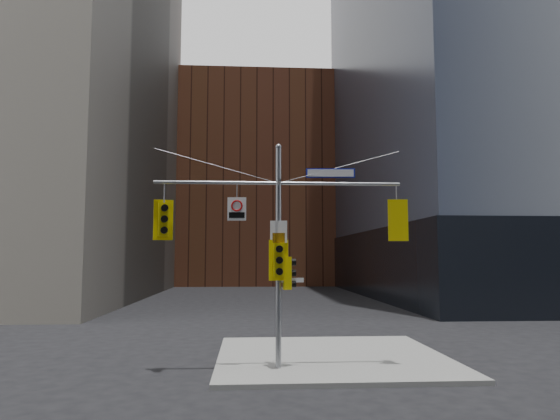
{
  "coord_description": "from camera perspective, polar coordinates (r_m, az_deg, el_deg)",
  "views": [
    {
      "loc": [
        -0.96,
        -14.0,
        3.6
      ],
      "look_at": [
        0.05,
        2.0,
        5.12
      ],
      "focal_mm": 32.0,
      "sensor_mm": 36.0,
      "label": 1
    }
  ],
  "objects": [
    {
      "name": "regulatory_sign_arm",
      "position": [
        16.05,
        -4.96,
        0.21
      ],
      "size": [
        0.6,
        0.09,
        0.75
      ],
      "rotation": [
        0.0,
        0.0,
        -0.07
      ],
      "color": "silver",
      "rests_on": "ground"
    },
    {
      "name": "signal_assembly",
      "position": [
        16.04,
        -0.18,
        -2.52
      ],
      "size": [
        8.0,
        0.8,
        7.3
      ],
      "color": "gray",
      "rests_on": "ground"
    },
    {
      "name": "podium_ne",
      "position": [
        54.36,
        28.72,
        -5.4
      ],
      "size": [
        36.4,
        36.4,
        6.0
      ],
      "primitive_type": "cube",
      "color": "black",
      "rests_on": "ground"
    },
    {
      "name": "regulatory_sign_pole",
      "position": [
        15.93,
        -0.16,
        -2.57
      ],
      "size": [
        0.54,
        0.09,
        0.71
      ],
      "rotation": [
        0.0,
        0.0,
        -0.12
      ],
      "color": "silver",
      "rests_on": "ground"
    },
    {
      "name": "brick_midrise",
      "position": [
        72.75,
        -2.82,
        2.79
      ],
      "size": [
        26.0,
        20.0,
        28.0
      ],
      "primitive_type": "cube",
      "color": "brown",
      "rests_on": "ground"
    },
    {
      "name": "sidewalk_corner",
      "position": [
        18.58,
        5.86,
        -16.34
      ],
      "size": [
        8.0,
        8.0,
        0.15
      ],
      "primitive_type": "cube",
      "color": "gray",
      "rests_on": "ground"
    },
    {
      "name": "street_sign_blade",
      "position": [
        16.45,
        5.79,
        4.22
      ],
      "size": [
        1.61,
        0.13,
        0.31
      ],
      "rotation": [
        0.0,
        0.0,
        -0.05
      ],
      "color": "#101B9A",
      "rests_on": "ground"
    },
    {
      "name": "traffic_light_east_arm",
      "position": [
        16.75,
        13.22,
        -1.18
      ],
      "size": [
        0.65,
        0.54,
        1.35
      ],
      "rotation": [
        0.0,
        0.0,
        3.04
      ],
      "color": "#DCC50B",
      "rests_on": "ground"
    },
    {
      "name": "traffic_light_west_arm",
      "position": [
        16.28,
        -13.14,
        -1.06
      ],
      "size": [
        0.61,
        0.57,
        1.31
      ],
      "rotation": [
        0.0,
        0.0,
        0.26
      ],
      "color": "#DCC50B",
      "rests_on": "ground"
    },
    {
      "name": "street_blade_ns",
      "position": [
        16.5,
        -0.28,
        -8.32
      ],
      "size": [
        0.05,
        0.74,
        0.15
      ],
      "rotation": [
        0.0,
        0.0,
        -0.02
      ],
      "color": "#145926",
      "rests_on": "ground"
    },
    {
      "name": "traffic_light_pole_side",
      "position": [
        16.06,
        0.98,
        -7.22
      ],
      "size": [
        0.42,
        0.36,
        1.04
      ],
      "rotation": [
        0.0,
        0.0,
        1.67
      ],
      "color": "#DCC50B",
      "rests_on": "ground"
    },
    {
      "name": "ground",
      "position": [
        14.49,
        0.31,
        -19.82
      ],
      "size": [
        160.0,
        160.0,
        0.0
      ],
      "primitive_type": "plane",
      "color": "black",
      "rests_on": "ground"
    },
    {
      "name": "street_blade_ew",
      "position": [
        16.08,
        1.43,
        -8.02
      ],
      "size": [
        0.73,
        0.13,
        0.15
      ],
      "rotation": [
        0.0,
        0.0,
        0.13
      ],
      "color": "silver",
      "rests_on": "ground"
    },
    {
      "name": "traffic_light_pole_front",
      "position": [
        15.75,
        -0.12,
        -5.76
      ],
      "size": [
        0.62,
        0.48,
        1.3
      ],
      "rotation": [
        0.0,
        0.0,
        0.01
      ],
      "color": "#DCC50B",
      "rests_on": "ground"
    }
  ]
}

